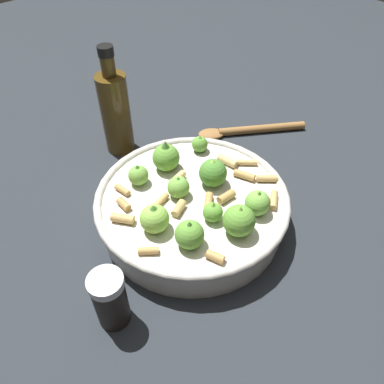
{
  "coord_description": "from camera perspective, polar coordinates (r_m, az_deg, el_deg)",
  "views": [
    {
      "loc": [
        -0.27,
        -0.29,
        0.45
      ],
      "look_at": [
        0.0,
        0.0,
        0.06
      ],
      "focal_mm": 35.23,
      "sensor_mm": 36.0,
      "label": 1
    }
  ],
  "objects": [
    {
      "name": "wooden_spoon",
      "position": [
        0.78,
        8.05,
        9.21
      ],
      "size": [
        0.2,
        0.15,
        0.02
      ],
      "color": "olive",
      "rests_on": "ground"
    },
    {
      "name": "cooking_pan",
      "position": [
        0.57,
        0.06,
        -1.96
      ],
      "size": [
        0.29,
        0.29,
        0.11
      ],
      "color": "beige",
      "rests_on": "ground"
    },
    {
      "name": "ground_plane",
      "position": [
        0.6,
        -0.0,
        -4.23
      ],
      "size": [
        2.4,
        2.4,
        0.0
      ],
      "primitive_type": "plane",
      "color": "#23282D"
    },
    {
      "name": "pepper_shaker",
      "position": [
        0.48,
        -12.27,
        -15.59
      ],
      "size": [
        0.04,
        0.04,
        0.09
      ],
      "color": "black",
      "rests_on": "ground"
    },
    {
      "name": "olive_oil_bottle",
      "position": [
        0.71,
        -11.52,
        11.91
      ],
      "size": [
        0.05,
        0.05,
        0.2
      ],
      "color": "#4C3814",
      "rests_on": "ground"
    }
  ]
}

